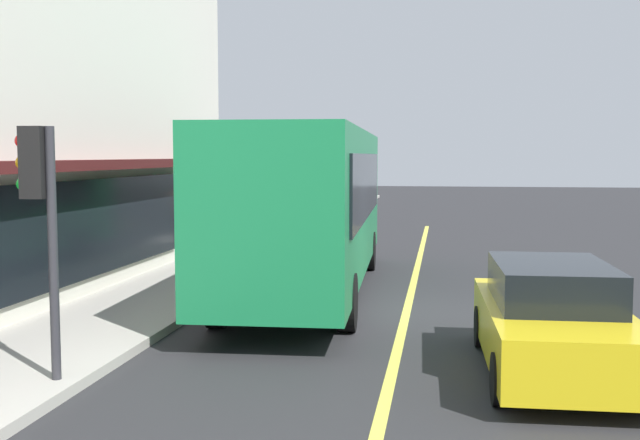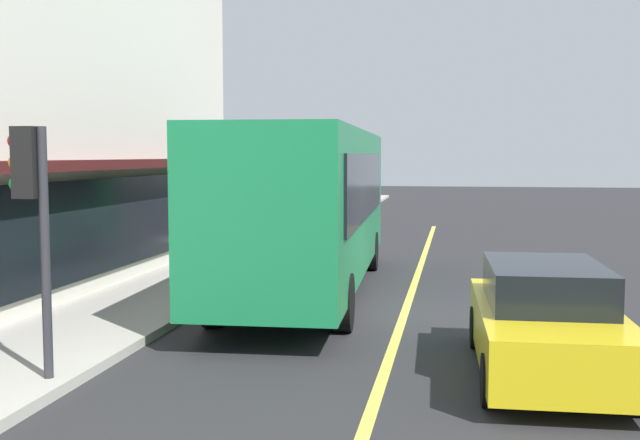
% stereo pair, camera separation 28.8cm
% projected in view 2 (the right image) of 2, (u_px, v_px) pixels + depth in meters
% --- Properties ---
extents(ground, '(120.00, 120.00, 0.00)m').
position_uv_depth(ground, '(405.00, 313.00, 14.53)').
color(ground, '#28282B').
extents(sidewalk, '(80.00, 2.64, 0.15)m').
position_uv_depth(sidewalk, '(149.00, 300.00, 15.44)').
color(sidewalk, '#B2ADA3').
rests_on(sidewalk, ground).
extents(lane_centre_stripe, '(36.00, 0.16, 0.01)m').
position_uv_depth(lane_centre_stripe, '(405.00, 313.00, 14.53)').
color(lane_centre_stripe, '#D8D14C').
rests_on(lane_centre_stripe, ground).
extents(bus, '(11.23, 3.00, 3.50)m').
position_uv_depth(bus, '(309.00, 202.00, 16.49)').
color(bus, '#197F47').
rests_on(bus, ground).
extents(traffic_light, '(0.30, 0.52, 3.20)m').
position_uv_depth(traffic_light, '(32.00, 192.00, 9.60)').
color(traffic_light, '#2D2D33').
rests_on(traffic_light, sidewalk).
extents(car_yellow, '(4.35, 1.96, 1.52)m').
position_uv_depth(car_yellow, '(545.00, 321.00, 10.36)').
color(car_yellow, yellow).
rests_on(car_yellow, ground).
extents(pedestrian_near_storefront, '(0.34, 0.34, 1.74)m').
position_uv_depth(pedestrian_near_storefront, '(256.00, 213.00, 23.62)').
color(pedestrian_near_storefront, black).
rests_on(pedestrian_near_storefront, sidewalk).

